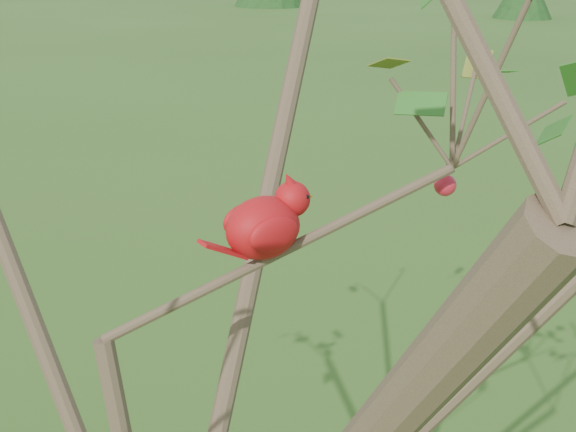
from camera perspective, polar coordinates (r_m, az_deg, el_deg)
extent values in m
sphere|color=#B01828|center=(1.32, 12.31, 2.40)|extent=(0.04, 0.04, 0.04)
ellipsoid|color=#9E0D12|center=(1.18, -1.99, -0.94)|extent=(0.15, 0.13, 0.11)
sphere|color=#9E0D12|center=(1.20, 0.34, 1.35)|extent=(0.08, 0.08, 0.06)
cone|color=#9E0D12|center=(1.19, 0.14, 2.69)|extent=(0.05, 0.04, 0.05)
cone|color=#D85914|center=(1.22, 1.50, 1.49)|extent=(0.03, 0.03, 0.02)
ellipsoid|color=black|center=(1.21, 1.12, 1.35)|extent=(0.02, 0.04, 0.03)
cube|color=#9E0D12|center=(1.16, -5.13, -2.67)|extent=(0.08, 0.05, 0.05)
ellipsoid|color=#9E0D12|center=(1.21, -3.23, -0.28)|extent=(0.10, 0.05, 0.06)
ellipsoid|color=#9E0D12|center=(1.15, -1.10, -1.47)|extent=(0.10, 0.05, 0.06)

